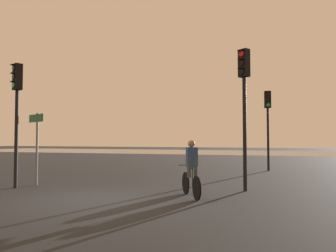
% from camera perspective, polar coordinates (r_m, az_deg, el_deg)
% --- Properties ---
extents(ground_plane, '(120.00, 120.00, 0.00)m').
position_cam_1_polar(ground_plane, '(9.31, -12.55, -12.45)').
color(ground_plane, black).
extents(water_strip, '(80.00, 16.00, 0.01)m').
position_cam_1_polar(water_strip, '(43.14, 11.38, -4.50)').
color(water_strip, slate).
rests_on(water_strip, ground).
extents(traffic_light_near_left, '(0.39, 0.41, 4.23)m').
position_cam_1_polar(traffic_light_near_left, '(12.33, -24.83, 3.96)').
color(traffic_light_near_left, black).
rests_on(traffic_light_near_left, ground).
extents(traffic_light_far_right, '(0.36, 0.38, 4.21)m').
position_cam_1_polar(traffic_light_far_right, '(18.10, 16.99, 1.85)').
color(traffic_light_far_right, black).
rests_on(traffic_light_far_right, ground).
extents(traffic_light_near_right, '(0.40, 0.42, 4.55)m').
position_cam_1_polar(traffic_light_near_right, '(10.86, 13.13, 5.74)').
color(traffic_light_near_right, black).
rests_on(traffic_light_near_right, ground).
extents(direction_sign_post, '(1.00, 0.52, 2.60)m').
position_cam_1_polar(direction_sign_post, '(12.74, -21.92, -1.94)').
color(direction_sign_post, slate).
rests_on(direction_sign_post, ground).
extents(cyclist, '(0.91, 1.49, 1.62)m').
position_cam_1_polar(cyclist, '(9.36, 4.11, -7.38)').
color(cyclist, black).
rests_on(cyclist, ground).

